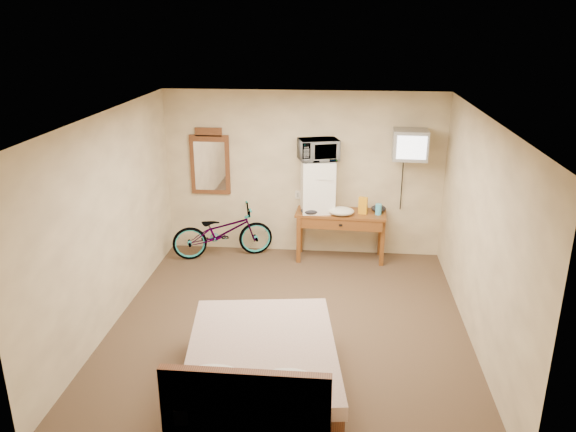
% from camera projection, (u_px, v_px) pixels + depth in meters
% --- Properties ---
extents(room, '(4.60, 4.64, 2.50)m').
position_uv_depth(room, '(289.00, 227.00, 6.33)').
color(room, '#443422').
rests_on(room, ground).
extents(desk, '(1.36, 0.59, 0.75)m').
position_uv_depth(desk, '(341.00, 220.00, 8.37)').
color(desk, brown).
rests_on(desk, floor).
extents(mini_fridge, '(0.54, 0.52, 0.78)m').
position_uv_depth(mini_fridge, '(318.00, 186.00, 8.29)').
color(mini_fridge, white).
rests_on(mini_fridge, desk).
extents(microwave, '(0.64, 0.53, 0.31)m').
position_uv_depth(microwave, '(318.00, 150.00, 8.11)').
color(microwave, white).
rests_on(microwave, mini_fridge).
extents(snack_bag, '(0.14, 0.10, 0.25)m').
position_uv_depth(snack_bag, '(363.00, 206.00, 8.25)').
color(snack_bag, orange).
rests_on(snack_bag, desk).
extents(blue_cup, '(0.09, 0.09, 0.16)m').
position_uv_depth(blue_cup, '(378.00, 209.00, 8.23)').
color(blue_cup, '#46C2EF').
rests_on(blue_cup, desk).
extents(cloth_cream, '(0.38, 0.29, 0.12)m').
position_uv_depth(cloth_cream, '(341.00, 211.00, 8.21)').
color(cloth_cream, white).
rests_on(cloth_cream, desk).
extents(cloth_dark_a, '(0.27, 0.21, 0.10)m').
position_uv_depth(cloth_dark_a, '(310.00, 211.00, 8.25)').
color(cloth_dark_a, black).
rests_on(cloth_dark_a, desk).
extents(cloth_dark_b, '(0.22, 0.18, 0.10)m').
position_uv_depth(cloth_dark_b, '(379.00, 208.00, 8.36)').
color(cloth_dark_b, black).
rests_on(cloth_dark_b, desk).
extents(crt_television, '(0.50, 0.59, 0.42)m').
position_uv_depth(crt_television, '(410.00, 145.00, 7.91)').
color(crt_television, black).
rests_on(crt_television, room).
extents(wall_mirror, '(0.60, 0.04, 1.03)m').
position_uv_depth(wall_mirror, '(210.00, 162.00, 8.54)').
color(wall_mirror, brown).
rests_on(wall_mirror, room).
extents(bicycle, '(1.62, 0.98, 0.80)m').
position_uv_depth(bicycle, '(223.00, 232.00, 8.55)').
color(bicycle, black).
rests_on(bicycle, floor).
extents(bed, '(1.64, 2.03, 0.90)m').
position_uv_depth(bed, '(261.00, 370.00, 5.36)').
color(bed, brown).
rests_on(bed, floor).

